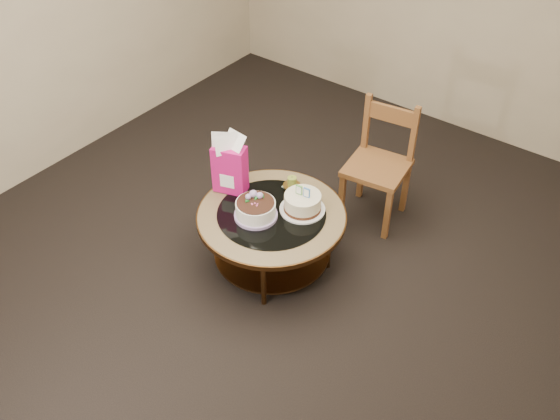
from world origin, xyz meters
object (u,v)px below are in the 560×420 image
Objects in this scene: decorated_cake at (256,210)px; cream_cake at (303,203)px; coffee_table at (272,222)px; dining_chair at (379,164)px; gift_bag at (230,163)px.

cream_cake is (0.21, 0.24, 0.01)m from decorated_cake.
coffee_table is 0.25m from cream_cake.
decorated_cake is at bearing -124.03° from coffee_table.
dining_chair is at bearing 71.85° from coffee_table.
coffee_table is 0.97m from dining_chair.
dining_chair is at bearing 72.66° from cream_cake.
gift_bag is at bearing 175.03° from coffee_table.
gift_bag is at bearing 159.00° from decorated_cake.
dining_chair reaches higher than coffee_table.
dining_chair reaches higher than cream_cake.
cream_cake is 0.57m from gift_bag.
dining_chair is (0.30, 0.92, 0.10)m from coffee_table.
coffee_table is 0.17m from decorated_cake.
cream_cake reaches higher than coffee_table.
gift_bag reaches higher than decorated_cake.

